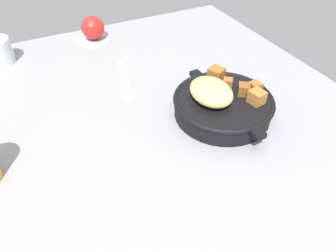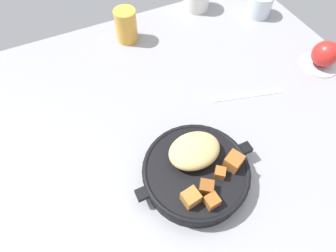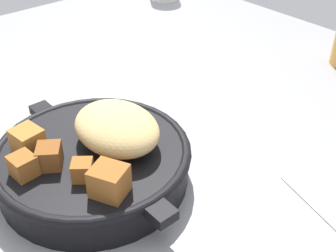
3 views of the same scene
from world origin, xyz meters
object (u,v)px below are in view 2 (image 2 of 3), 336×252
(red_apple, at_px, (325,54))
(water_glass_short, at_px, (260,5))
(juice_glass_amber, at_px, (126,26))
(butter_knife, at_px, (247,95))
(cast_iron_skillet, at_px, (196,170))

(red_apple, distance_m, water_glass_short, 0.28)
(juice_glass_amber, bearing_deg, water_glass_short, -8.37)
(red_apple, bearing_deg, water_glass_short, 93.53)
(butter_knife, distance_m, juice_glass_amber, 0.41)
(cast_iron_skillet, xyz_separation_m, water_glass_short, (0.48, 0.44, 0.00))
(red_apple, distance_m, juice_glass_amber, 0.58)
(red_apple, relative_size, juice_glass_amber, 0.72)
(red_apple, relative_size, water_glass_short, 0.90)
(red_apple, height_order, water_glass_short, red_apple)
(cast_iron_skillet, bearing_deg, red_apple, 17.46)
(water_glass_short, xyz_separation_m, juice_glass_amber, (-0.45, 0.07, 0.01))
(cast_iron_skillet, relative_size, water_glass_short, 3.39)
(cast_iron_skillet, height_order, butter_knife, cast_iron_skillet)
(butter_knife, bearing_deg, red_apple, 16.91)
(cast_iron_skillet, distance_m, water_glass_short, 0.65)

